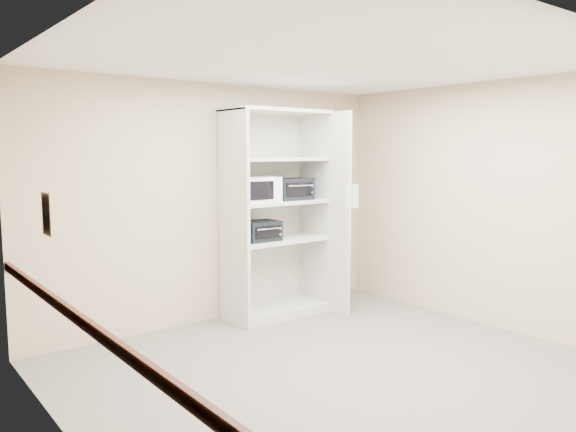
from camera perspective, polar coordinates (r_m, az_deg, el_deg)
floor at (r=5.21m, az=4.72°, el=-15.29°), size 4.50×4.00×0.01m
ceiling at (r=4.90m, az=5.04°, el=15.49°), size 4.50×4.00×0.01m
wall_back at (r=6.48m, az=-7.22°, el=1.31°), size 4.50×0.02×2.70m
wall_front at (r=3.68m, az=26.54°, el=-3.36°), size 4.50×0.02×2.70m
wall_left at (r=3.75m, az=-21.35°, el=-2.96°), size 0.02×4.00×2.70m
wall_right at (r=6.60m, az=19.37°, el=1.09°), size 0.02×4.00×2.70m
shelving_unit at (r=6.62m, az=-0.92°, el=-0.42°), size 1.24×0.92×2.42m
microwave at (r=6.34m, az=-3.25°, el=2.71°), size 0.51×0.41×0.28m
toaster_oven_upper at (r=6.64m, az=0.36°, el=2.77°), size 0.47×0.36×0.25m
toaster_oven_lower at (r=6.43m, az=-2.80°, el=-1.51°), size 0.42×0.32×0.23m
paper_sign at (r=6.50m, az=6.54°, el=1.99°), size 0.21×0.02×0.27m
chair_rail at (r=3.85m, az=-20.74°, el=-9.55°), size 0.04×3.98×0.08m
wall_poster at (r=4.22m, az=-23.30°, el=0.19°), size 0.01×0.22×0.31m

